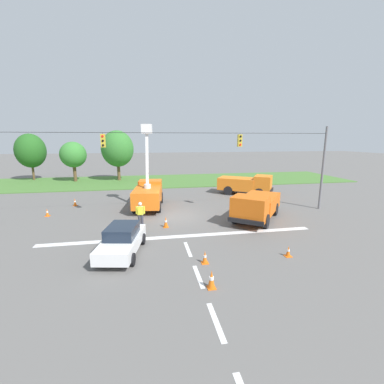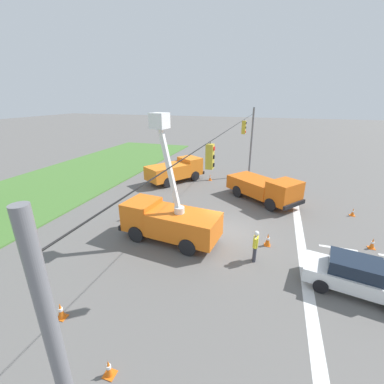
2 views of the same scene
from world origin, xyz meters
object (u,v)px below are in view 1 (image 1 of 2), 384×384
(tree_centre, at_px, (117,149))
(traffic_cone_lane_edge_b, at_px, (270,198))
(road_worker, at_px, (140,213))
(traffic_cone_lane_edge_a, at_px, (47,213))
(tree_far_west, at_px, (31,151))
(sedan_white, at_px, (122,240))
(tree_west, at_px, (73,155))
(traffic_cone_foreground_left, at_px, (166,222))
(traffic_cone_near_bucket, at_px, (75,202))
(traffic_cone_foreground_right, at_px, (288,251))
(traffic_cone_mid_right, at_px, (205,257))
(traffic_cone_mid_left, at_px, (212,279))
(traffic_cone_far_left, at_px, (161,194))
(utility_truck_support_near, at_px, (256,205))
(utility_truck_support_far, at_px, (246,184))
(utility_truck_bucket_lift, at_px, (148,192))

(tree_centre, relative_size, traffic_cone_lane_edge_b, 11.78)
(road_worker, xyz_separation_m, traffic_cone_lane_edge_a, (-7.50, 3.77, -0.70))
(tree_far_west, height_order, traffic_cone_lane_edge_b, tree_far_west)
(sedan_white, bearing_deg, tree_west, 108.77)
(traffic_cone_foreground_left, height_order, traffic_cone_near_bucket, traffic_cone_foreground_left)
(sedan_white, bearing_deg, tree_far_west, 118.34)
(traffic_cone_foreground_right, relative_size, traffic_cone_mid_right, 0.91)
(traffic_cone_near_bucket, height_order, traffic_cone_lane_edge_b, traffic_cone_near_bucket)
(traffic_cone_mid_left, xyz_separation_m, traffic_cone_far_left, (-1.00, 17.72, -0.08))
(utility_truck_support_near, height_order, traffic_cone_foreground_right, utility_truck_support_near)
(traffic_cone_foreground_left, distance_m, traffic_cone_lane_edge_a, 10.24)
(road_worker, xyz_separation_m, traffic_cone_mid_left, (3.04, -8.54, -0.60))
(traffic_cone_mid_left, bearing_deg, tree_far_west, 120.65)
(utility_truck_support_near, bearing_deg, sedan_white, -155.47)
(tree_west, bearing_deg, traffic_cone_mid_right, -64.98)
(tree_far_west, bearing_deg, tree_west, -20.96)
(tree_centre, xyz_separation_m, traffic_cone_foreground_right, (11.33, -27.81, -4.45))
(traffic_cone_mid_right, relative_size, traffic_cone_lane_edge_a, 1.04)
(tree_west, xyz_separation_m, traffic_cone_lane_edge_a, (2.19, -17.67, -3.62))
(traffic_cone_foreground_right, distance_m, traffic_cone_mid_right, 4.54)
(traffic_cone_lane_edge_a, bearing_deg, traffic_cone_foreground_left, -25.31)
(sedan_white, distance_m, traffic_cone_near_bucket, 12.48)
(utility_truck_support_near, bearing_deg, road_worker, 179.88)
(utility_truck_support_far, bearing_deg, traffic_cone_mid_right, -118.45)
(tree_west, relative_size, traffic_cone_near_bucket, 8.05)
(sedan_white, relative_size, traffic_cone_far_left, 6.79)
(traffic_cone_mid_left, relative_size, traffic_cone_lane_edge_a, 1.29)
(utility_truck_support_near, xyz_separation_m, traffic_cone_lane_edge_b, (4.09, 5.63, -0.84))
(utility_truck_bucket_lift, xyz_separation_m, traffic_cone_foreground_left, (1.10, -5.73, -1.02))
(road_worker, height_order, traffic_cone_near_bucket, road_worker)
(traffic_cone_mid_left, height_order, traffic_cone_lane_edge_a, traffic_cone_mid_left)
(utility_truck_support_far, relative_size, traffic_cone_lane_edge_a, 9.94)
(traffic_cone_foreground_left, bearing_deg, traffic_cone_foreground_right, -43.58)
(road_worker, bearing_deg, traffic_cone_near_bucket, 131.86)
(utility_truck_support_far, bearing_deg, traffic_cone_lane_edge_a, -164.95)
(tree_west, bearing_deg, sedan_white, -71.23)
(sedan_white, distance_m, traffic_cone_lane_edge_a, 10.54)
(sedan_white, bearing_deg, traffic_cone_foreground_right, -12.55)
(utility_truck_bucket_lift, bearing_deg, sedan_white, -99.24)
(traffic_cone_foreground_left, relative_size, traffic_cone_mid_right, 1.21)
(tree_far_west, height_order, traffic_cone_near_bucket, tree_far_west)
(traffic_cone_foreground_left, distance_m, traffic_cone_foreground_right, 8.36)
(tree_far_west, relative_size, traffic_cone_foreground_left, 8.74)
(utility_truck_bucket_lift, bearing_deg, tree_west, 122.38)
(road_worker, bearing_deg, utility_truck_support_far, 37.65)
(tree_far_west, xyz_separation_m, traffic_cone_foreground_right, (24.01, -30.30, -4.15))
(utility_truck_support_far, bearing_deg, traffic_cone_foreground_left, -135.81)
(utility_truck_support_near, xyz_separation_m, utility_truck_support_far, (2.74, 8.90, 0.05))
(utility_truck_support_far, height_order, traffic_cone_far_left, utility_truck_support_far)
(utility_truck_support_near, relative_size, traffic_cone_near_bucket, 9.01)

